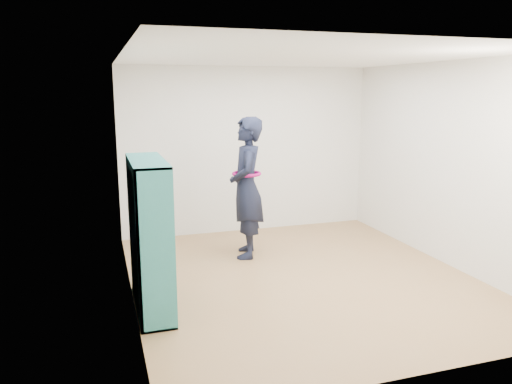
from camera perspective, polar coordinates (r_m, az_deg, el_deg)
name	(u,v)px	position (r m, az deg, el deg)	size (l,w,h in m)	color
floor	(302,278)	(6.18, 5.25, -9.71)	(4.50, 4.50, 0.00)	#9A7246
ceiling	(306,57)	(5.77, 5.74, 15.13)	(4.50, 4.50, 0.00)	white
wall_left	(127,181)	(5.37, -14.51, 1.17)	(0.02, 4.50, 2.60)	silver
wall_right	(447,164)	(6.87, 21.03, 2.96)	(0.02, 4.50, 2.60)	silver
wall_back	(248,150)	(7.93, -0.95, 4.78)	(4.00, 0.02, 2.60)	silver
wall_front	(423,218)	(3.91, 18.60, -2.87)	(4.00, 0.02, 2.60)	silver
bookshelf	(147,238)	(5.21, -12.30, -5.18)	(0.34, 1.17, 1.56)	teal
person	(247,188)	(6.70, -1.08, 0.50)	(0.62, 0.79, 1.90)	black
smartphone	(236,178)	(6.76, -2.29, 1.66)	(0.02, 0.10, 0.13)	silver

